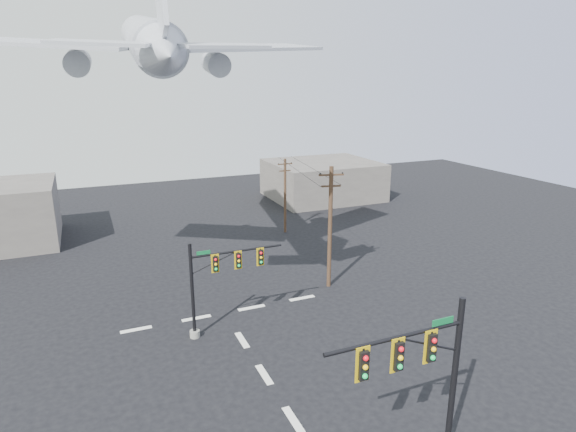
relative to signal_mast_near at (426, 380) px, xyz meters
name	(u,v)px	position (x,y,z in m)	size (l,w,h in m)	color
ground	(293,420)	(-3.76, 4.70, -4.20)	(120.00, 120.00, 0.00)	black
lane_markings	(256,362)	(-3.76, 10.03, -4.19)	(14.00, 21.20, 0.01)	white
signal_mast_near	(426,380)	(0.00, 0.00, 0.00)	(6.55, 0.82, 7.47)	gray
signal_mast_far	(216,282)	(-4.90, 14.21, -0.63)	(6.27, 0.69, 6.29)	gray
utility_pole_a	(330,225)	(5.12, 17.90, 0.83)	(1.90, 0.57, 9.62)	#442E1D
utility_pole_b	(285,195)	(7.38, 32.19, -0.05)	(1.60, 0.27, 7.93)	#442E1D
power_lines	(304,169)	(6.25, 25.05, 3.94)	(3.86, 14.29, 0.03)	black
airliner	(148,41)	(-6.81, 22.63, 14.15)	(25.60, 26.96, 7.05)	#B2B6BF
building_right	(323,180)	(18.24, 44.70, -1.70)	(14.00, 12.00, 5.00)	#67615B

